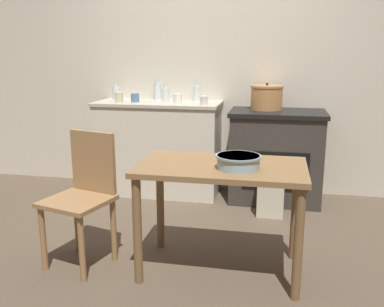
{
  "coord_description": "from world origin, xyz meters",
  "views": [
    {
      "loc": [
        0.68,
        -2.84,
        1.44
      ],
      "look_at": [
        0.0,
        0.53,
        0.61
      ],
      "focal_mm": 40.0,
      "sensor_mm": 36.0,
      "label": 1
    }
  ],
  "objects_px": {
    "chair": "(84,194)",
    "mixing_bowl_large": "(238,161)",
    "bottle_mid_left": "(116,93)",
    "cup_center": "(178,98)",
    "cup_center_right": "(119,97)",
    "bottle_far_left": "(165,95)",
    "bottle_left": "(157,91)",
    "stove": "(276,156)",
    "work_table": "(221,182)",
    "bottle_center_left": "(197,93)",
    "cup_right": "(135,98)",
    "cup_mid_right": "(204,101)",
    "stock_pot": "(267,97)",
    "flour_sack": "(271,195)"
  },
  "relations": [
    {
      "from": "cup_center_right",
      "to": "cup_right",
      "type": "relative_size",
      "value": 1.18
    },
    {
      "from": "bottle_center_left",
      "to": "work_table",
      "type": "bearing_deg",
      "value": -73.99
    },
    {
      "from": "flour_sack",
      "to": "bottle_left",
      "type": "distance_m",
      "value": 1.61
    },
    {
      "from": "stock_pot",
      "to": "cup_center_right",
      "type": "distance_m",
      "value": 1.45
    },
    {
      "from": "cup_center_right",
      "to": "flour_sack",
      "type": "bearing_deg",
      "value": -12.27
    },
    {
      "from": "flour_sack",
      "to": "bottle_far_left",
      "type": "distance_m",
      "value": 1.45
    },
    {
      "from": "cup_center",
      "to": "cup_center_right",
      "type": "height_order",
      "value": "cup_center_right"
    },
    {
      "from": "chair",
      "to": "mixing_bowl_large",
      "type": "height_order",
      "value": "chair"
    },
    {
      "from": "work_table",
      "to": "cup_right",
      "type": "distance_m",
      "value": 1.84
    },
    {
      "from": "stove",
      "to": "stock_pot",
      "type": "height_order",
      "value": "stock_pot"
    },
    {
      "from": "flour_sack",
      "to": "stock_pot",
      "type": "distance_m",
      "value": 0.97
    },
    {
      "from": "chair",
      "to": "mixing_bowl_large",
      "type": "distance_m",
      "value": 1.09
    },
    {
      "from": "stock_pot",
      "to": "cup_mid_right",
      "type": "relative_size",
      "value": 3.55
    },
    {
      "from": "bottle_left",
      "to": "cup_center",
      "type": "distance_m",
      "value": 0.35
    },
    {
      "from": "bottle_far_left",
      "to": "cup_mid_right",
      "type": "height_order",
      "value": "bottle_far_left"
    },
    {
      "from": "cup_center_right",
      "to": "bottle_mid_left",
      "type": "bearing_deg",
      "value": 116.39
    },
    {
      "from": "mixing_bowl_large",
      "to": "cup_right",
      "type": "relative_size",
      "value": 3.27
    },
    {
      "from": "stove",
      "to": "bottle_left",
      "type": "distance_m",
      "value": 1.39
    },
    {
      "from": "cup_mid_right",
      "to": "cup_right",
      "type": "bearing_deg",
      "value": 169.66
    },
    {
      "from": "stove",
      "to": "flour_sack",
      "type": "relative_size",
      "value": 2.28
    },
    {
      "from": "stock_pot",
      "to": "bottle_mid_left",
      "type": "bearing_deg",
      "value": 176.7
    },
    {
      "from": "work_table",
      "to": "cup_center",
      "type": "xyz_separation_m",
      "value": [
        -0.64,
        1.48,
        0.37
      ]
    },
    {
      "from": "stove",
      "to": "bottle_far_left",
      "type": "xyz_separation_m",
      "value": [
        -1.12,
        0.06,
        0.56
      ]
    },
    {
      "from": "bottle_left",
      "to": "bottle_mid_left",
      "type": "bearing_deg",
      "value": -174.89
    },
    {
      "from": "chair",
      "to": "bottle_far_left",
      "type": "height_order",
      "value": "bottle_far_left"
    },
    {
      "from": "stove",
      "to": "bottle_left",
      "type": "xyz_separation_m",
      "value": [
        -1.24,
        0.21,
        0.59
      ]
    },
    {
      "from": "work_table",
      "to": "cup_mid_right",
      "type": "bearing_deg",
      "value": 104.54
    },
    {
      "from": "bottle_left",
      "to": "cup_mid_right",
      "type": "height_order",
      "value": "bottle_left"
    },
    {
      "from": "chair",
      "to": "bottle_far_left",
      "type": "distance_m",
      "value": 1.7
    },
    {
      "from": "bottle_far_left",
      "to": "bottle_left",
      "type": "distance_m",
      "value": 0.2
    },
    {
      "from": "bottle_far_left",
      "to": "bottle_left",
      "type": "relative_size",
      "value": 0.76
    },
    {
      "from": "bottle_center_left",
      "to": "bottle_left",
      "type": "bearing_deg",
      "value": 176.64
    },
    {
      "from": "bottle_mid_left",
      "to": "cup_center",
      "type": "relative_size",
      "value": 1.93
    },
    {
      "from": "chair",
      "to": "bottle_center_left",
      "type": "xyz_separation_m",
      "value": [
        0.45,
        1.74,
        0.53
      ]
    },
    {
      "from": "mixing_bowl_large",
      "to": "cup_center_right",
      "type": "distance_m",
      "value": 1.97
    },
    {
      "from": "chair",
      "to": "bottle_far_left",
      "type": "bearing_deg",
      "value": 99.85
    },
    {
      "from": "work_table",
      "to": "mixing_bowl_large",
      "type": "bearing_deg",
      "value": -33.04
    },
    {
      "from": "bottle_far_left",
      "to": "bottle_left",
      "type": "height_order",
      "value": "bottle_left"
    },
    {
      "from": "cup_center",
      "to": "cup_center_right",
      "type": "relative_size",
      "value": 0.9
    },
    {
      "from": "work_table",
      "to": "bottle_far_left",
      "type": "distance_m",
      "value": 1.78
    },
    {
      "from": "stove",
      "to": "flour_sack",
      "type": "xyz_separation_m",
      "value": [
        -0.03,
        -0.44,
        -0.25
      ]
    },
    {
      "from": "bottle_left",
      "to": "cup_center",
      "type": "height_order",
      "value": "bottle_left"
    },
    {
      "from": "stock_pot",
      "to": "mixing_bowl_large",
      "type": "bearing_deg",
      "value": -93.95
    },
    {
      "from": "cup_right",
      "to": "stove",
      "type": "bearing_deg",
      "value": 1.8
    },
    {
      "from": "bottle_center_left",
      "to": "bottle_mid_left",
      "type": "bearing_deg",
      "value": -179.0
    },
    {
      "from": "bottle_mid_left",
      "to": "stock_pot",
      "type": "bearing_deg",
      "value": -3.3
    },
    {
      "from": "stove",
      "to": "bottle_mid_left",
      "type": "distance_m",
      "value": 1.79
    },
    {
      "from": "work_table",
      "to": "cup_center",
      "type": "distance_m",
      "value": 1.65
    },
    {
      "from": "stock_pot",
      "to": "mixing_bowl_large",
      "type": "height_order",
      "value": "stock_pot"
    },
    {
      "from": "bottle_center_left",
      "to": "mixing_bowl_large",
      "type": "bearing_deg",
      "value": -71.3
    }
  ]
}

